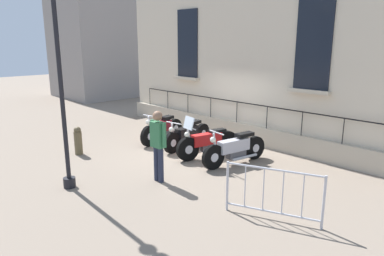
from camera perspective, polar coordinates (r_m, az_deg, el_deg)
The scene contains 11 objects.
ground_plane at distance 11.17m, azimuth 1.20°, elevation -3.71°, with size 60.00×60.00×0.00m, color gray.
building_facade at distance 12.33m, azimuth 8.75°, elevation 11.85°, with size 0.82×11.72×6.13m.
motorcycle_maroon at distance 12.07m, azimuth -4.86°, elevation -0.25°, with size 2.01×0.63×1.02m.
motorcycle_black at distance 11.38m, azimuth -0.70°, elevation -1.15°, with size 2.19×0.60×0.96m.
motorcycle_red at distance 10.47m, azimuth 2.52°, elevation -2.40°, with size 2.09×0.71×1.30m.
motorcycle_silver at distance 9.93m, azimuth 6.93°, elevation -3.41°, with size 2.20×0.70×1.03m.
lamppost at distance 8.31m, azimuth -21.01°, elevation 12.94°, with size 0.29×0.99×4.97m.
crowd_barrier at distance 7.02m, azimuth 12.96°, elevation -10.08°, with size 0.73×1.76×1.05m.
bollard at distance 11.26m, azimuth -17.95°, elevation -1.94°, with size 0.24×0.24×0.87m.
pedestrian_standing at distance 8.55m, azimuth -5.50°, elevation -2.24°, with size 0.24×0.53×1.77m.
distant_building at distance 23.52m, azimuth -13.78°, elevation 13.58°, with size 5.73×4.66×6.85m.
Camera 1 is at (7.55, 7.51, 3.36)m, focal length 32.96 mm.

